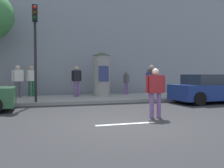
{
  "coord_description": "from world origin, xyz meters",
  "views": [
    {
      "loc": [
        -2.44,
        -6.76,
        1.44
      ],
      "look_at": [
        0.18,
        2.0,
        1.08
      ],
      "focal_mm": 40.17,
      "sensor_mm": 36.0,
      "label": 1
    }
  ],
  "objects": [
    {
      "name": "pedestrian_near_pole",
      "position": [
        1.28,
        0.69,
        0.96
      ],
      "size": [
        0.67,
        0.28,
        1.63
      ],
      "color": "#724C84",
      "rests_on": "ground_plane"
    },
    {
      "name": "sidewalk_curb",
      "position": [
        0.0,
        7.0,
        0.07
      ],
      "size": [
        36.0,
        4.0,
        0.15
      ],
      "primitive_type": "cube",
      "color": "gray",
      "rests_on": "ground_plane"
    },
    {
      "name": "pedestrian_in_light_jacket",
      "position": [
        3.05,
        8.34,
        1.02
      ],
      "size": [
        0.5,
        0.54,
        1.48
      ],
      "color": "#724C84",
      "rests_on": "sidewalk_curb"
    },
    {
      "name": "parked_car_blue",
      "position": [
        6.03,
        3.83,
        0.69
      ],
      "size": [
        4.38,
        2.04,
        1.42
      ],
      "color": "navy",
      "rests_on": "ground_plane"
    },
    {
      "name": "building_backdrop",
      "position": [
        0.0,
        12.0,
        4.15
      ],
      "size": [
        36.0,
        5.0,
        8.31
      ],
      "primitive_type": "cube",
      "color": "gray",
      "rests_on": "ground_plane"
    },
    {
      "name": "lane_markings",
      "position": [
        0.0,
        0.0,
        0.0
      ],
      "size": [
        25.8,
        0.16,
        0.01
      ],
      "color": "silver",
      "rests_on": "ground_plane"
    },
    {
      "name": "ground_plane",
      "position": [
        0.0,
        0.0,
        0.0
      ],
      "size": [
        80.0,
        80.0,
        0.0
      ],
      "primitive_type": "plane",
      "color": "#2B2B2D"
    },
    {
      "name": "pedestrian_in_dark_shirt",
      "position": [
        3.46,
        5.6,
        1.23
      ],
      "size": [
        0.43,
        0.64,
        1.79
      ],
      "color": "#724C84",
      "rests_on": "sidewalk_curb"
    },
    {
      "name": "pedestrian_tallest",
      "position": [
        -3.46,
        7.87,
        1.22
      ],
      "size": [
        0.6,
        0.52,
        1.76
      ],
      "color": "#4C4C51",
      "rests_on": "sidewalk_curb"
    },
    {
      "name": "pedestrian_with_bag",
      "position": [
        -0.28,
        7.52,
        1.18
      ],
      "size": [
        0.57,
        0.27,
        1.75
      ],
      "color": "#724C84",
      "rests_on": "sidewalk_curb"
    },
    {
      "name": "traffic_light",
      "position": [
        -2.51,
        5.24,
        3.11
      ],
      "size": [
        0.24,
        0.45,
        4.42
      ],
      "color": "black",
      "rests_on": "sidewalk_curb"
    },
    {
      "name": "poster_column",
      "position": [
        1.24,
        7.68,
        1.46
      ],
      "size": [
        1.09,
        1.09,
        2.59
      ],
      "color": "gray",
      "rests_on": "sidewalk_curb"
    },
    {
      "name": "pedestrian_with_backpack",
      "position": [
        -2.77,
        8.49,
        1.2
      ],
      "size": [
        0.58,
        0.43,
        1.76
      ],
      "color": "#1E5938",
      "rests_on": "sidewalk_curb"
    }
  ]
}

